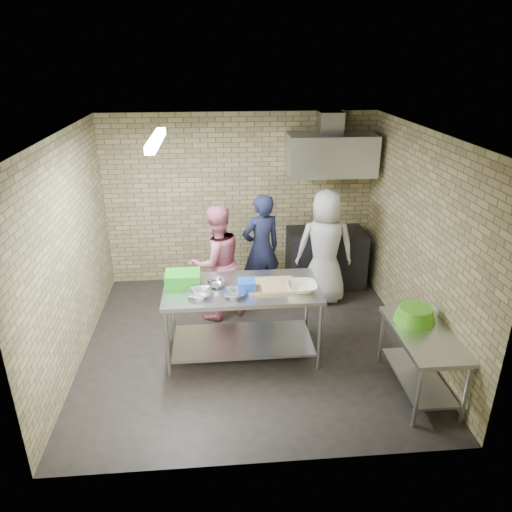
{
  "coord_description": "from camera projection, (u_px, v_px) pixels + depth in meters",
  "views": [
    {
      "loc": [
        -0.38,
        -5.33,
        3.53
      ],
      "look_at": [
        0.1,
        0.2,
        1.15
      ],
      "focal_mm": 33.8,
      "sensor_mm": 36.0,
      "label": 1
    }
  ],
  "objects": [
    {
      "name": "bottle_red",
      "position": [
        331.0,
        157.0,
        7.35
      ],
      "size": [
        0.07,
        0.07,
        0.18
      ],
      "primitive_type": "cylinder",
      "color": "#B22619",
      "rests_on": "wall_shelf"
    },
    {
      "name": "left_wall",
      "position": [
        70.0,
        253.0,
        5.61
      ],
      "size": [
        0.06,
        4.0,
        2.7
      ],
      "primitive_type": "cube",
      "color": "tan",
      "rests_on": "ground"
    },
    {
      "name": "mixing_bowl_a",
      "position": [
        199.0,
        294.0,
        5.5
      ],
      "size": [
        0.3,
        0.3,
        0.07
      ],
      "primitive_type": "imported",
      "rotation": [
        0.0,
        0.0,
        -0.05
      ],
      "color": "silver",
      "rests_on": "prep_table"
    },
    {
      "name": "range_hood",
      "position": [
        331.0,
        155.0,
        7.14
      ],
      "size": [
        1.3,
        0.6,
        0.6
      ],
      "primitive_type": "cube",
      "color": "silver",
      "rests_on": "back_wall"
    },
    {
      "name": "man_navy",
      "position": [
        261.0,
        249.0,
        7.08
      ],
      "size": [
        0.71,
        0.6,
        1.67
      ],
      "primitive_type": "imported",
      "rotation": [
        0.0,
        0.0,
        3.53
      ],
      "color": "black",
      "rests_on": "floor"
    },
    {
      "name": "wall_shelf",
      "position": [
        347.0,
        164.0,
        7.41
      ],
      "size": [
        0.8,
        0.2,
        0.04
      ],
      "primitive_type": "cube",
      "color": "#3F2B19",
      "rests_on": "back_wall"
    },
    {
      "name": "woman_pink",
      "position": [
        216.0,
        263.0,
        6.65
      ],
      "size": [
        1.0,
        0.92,
        1.65
      ],
      "primitive_type": "imported",
      "rotation": [
        0.0,
        0.0,
        3.61
      ],
      "color": "#C56881",
      "rests_on": "floor"
    },
    {
      "name": "mixing_bowl_c",
      "position": [
        234.0,
        293.0,
        5.52
      ],
      "size": [
        0.28,
        0.28,
        0.07
      ],
      "primitive_type": "imported",
      "rotation": [
        0.0,
        0.0,
        -0.05
      ],
      "color": "#B6B7BD",
      "rests_on": "prep_table"
    },
    {
      "name": "back_wall",
      "position": [
        240.0,
        200.0,
        7.61
      ],
      "size": [
        4.2,
        0.06,
        2.7
      ],
      "primitive_type": "cube",
      "color": "tan",
      "rests_on": "ground"
    },
    {
      "name": "stove",
      "position": [
        325.0,
        258.0,
        7.75
      ],
      "size": [
        1.2,
        0.7,
        0.9
      ],
      "primitive_type": "cube",
      "color": "black",
      "rests_on": "floor"
    },
    {
      "name": "bottle_green",
      "position": [
        357.0,
        157.0,
        7.39
      ],
      "size": [
        0.06,
        0.06,
        0.15
      ],
      "primitive_type": "cylinder",
      "color": "green",
      "rests_on": "wall_shelf"
    },
    {
      "name": "cutting_board",
      "position": [
        271.0,
        285.0,
        5.74
      ],
      "size": [
        0.57,
        0.43,
        0.03
      ],
      "primitive_type": "cube",
      "color": "tan",
      "rests_on": "prep_table"
    },
    {
      "name": "prep_table",
      "position": [
        242.0,
        321.0,
        5.92
      ],
      "size": [
        1.86,
        0.93,
        0.93
      ],
      "primitive_type": "cube",
      "color": "silver",
      "rests_on": "floor"
    },
    {
      "name": "front_wall",
      "position": [
        267.0,
        339.0,
        3.94
      ],
      "size": [
        4.2,
        0.06,
        2.7
      ],
      "primitive_type": "cube",
      "color": "tan",
      "rests_on": "ground"
    },
    {
      "name": "hood_duct",
      "position": [
        331.0,
        122.0,
        7.1
      ],
      "size": [
        0.35,
        0.3,
        0.3
      ],
      "primitive_type": "cube",
      "color": "#A5A8AD",
      "rests_on": "back_wall"
    },
    {
      "name": "green_basin",
      "position": [
        415.0,
        314.0,
        5.34
      ],
      "size": [
        0.46,
        0.46,
        0.17
      ],
      "primitive_type": null,
      "color": "#59C626",
      "rests_on": "side_counter"
    },
    {
      "name": "side_counter",
      "position": [
        420.0,
        362.0,
        5.3
      ],
      "size": [
        0.6,
        1.2,
        0.75
      ],
      "primitive_type": "cube",
      "color": "silver",
      "rests_on": "floor"
    },
    {
      "name": "floor",
      "position": [
        250.0,
        343.0,
        6.31
      ],
      "size": [
        4.2,
        4.2,
        0.0
      ],
      "primitive_type": "plane",
      "color": "black",
      "rests_on": "ground"
    },
    {
      "name": "blue_tub",
      "position": [
        247.0,
        286.0,
        5.63
      ],
      "size": [
        0.21,
        0.21,
        0.13
      ],
      "primitive_type": "cube",
      "color": "blue",
      "rests_on": "prep_table"
    },
    {
      "name": "mixing_bowl_b",
      "position": [
        217.0,
        284.0,
        5.75
      ],
      "size": [
        0.23,
        0.23,
        0.07
      ],
      "primitive_type": "imported",
      "rotation": [
        0.0,
        0.0,
        -0.05
      ],
      "color": "#AEB1B4",
      "rests_on": "prep_table"
    },
    {
      "name": "woman_white",
      "position": [
        325.0,
        247.0,
        7.07
      ],
      "size": [
        0.89,
        0.63,
        1.72
      ],
      "primitive_type": "imported",
      "rotation": [
        0.0,
        0.0,
        3.05
      ],
      "color": "silver",
      "rests_on": "floor"
    },
    {
      "name": "green_crate",
      "position": [
        183.0,
        279.0,
        5.76
      ],
      "size": [
        0.41,
        0.31,
        0.17
      ],
      "primitive_type": "cube",
      "color": "#1D9E1D",
      "rests_on": "prep_table"
    },
    {
      "name": "ceiling",
      "position": [
        248.0,
        133.0,
        5.24
      ],
      "size": [
        4.2,
        4.2,
        0.0
      ],
      "primitive_type": "plane",
      "rotation": [
        3.14,
        0.0,
        0.0
      ],
      "color": "black",
      "rests_on": "ground"
    },
    {
      "name": "ceramic_bowl",
      "position": [
        302.0,
        287.0,
        5.64
      ],
      "size": [
        0.37,
        0.37,
        0.09
      ],
      "primitive_type": "imported",
      "rotation": [
        0.0,
        0.0,
        -0.05
      ],
      "color": "beige",
      "rests_on": "prep_table"
    },
    {
      "name": "right_wall",
      "position": [
        419.0,
        242.0,
        5.94
      ],
      "size": [
        0.06,
        4.0,
        2.7
      ],
      "primitive_type": "cube",
      "color": "tan",
      "rests_on": "ground"
    },
    {
      "name": "fluorescent_fixture",
      "position": [
        156.0,
        140.0,
        5.19
      ],
      "size": [
        0.1,
        1.25,
        0.08
      ],
      "primitive_type": "cube",
      "color": "white",
      "rests_on": "ceiling"
    }
  ]
}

